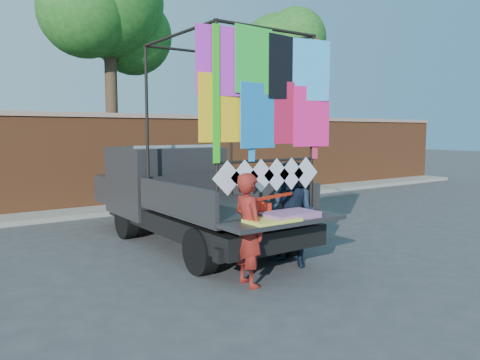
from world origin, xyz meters
TOP-DOWN VIEW (x-y plane):
  - ground at (0.00, 0.00)m, footprint 90.00×90.00m
  - brick_wall at (0.00, 7.00)m, footprint 30.00×0.45m
  - curb at (0.00, 6.30)m, footprint 30.00×1.20m
  - tree_mid at (1.02, 8.12)m, footprint 4.20×3.30m
  - tree_right at (7.52, 8.12)m, footprint 4.20×3.30m
  - pickup_truck at (0.24, 2.54)m, footprint 2.27×5.71m
  - woman at (-0.30, -0.52)m, footprint 0.42×0.60m
  - man at (0.82, -0.15)m, footprint 0.81×0.94m
  - streamer_bundle at (0.15, -0.34)m, footprint 0.95×0.30m

SIDE VIEW (x-z plane):
  - ground at x=0.00m, z-range 0.00..0.00m
  - curb at x=0.00m, z-range 0.00..0.12m
  - woman at x=-0.30m, z-range 0.00..1.56m
  - man at x=0.82m, z-range 0.00..1.65m
  - pickup_truck at x=0.24m, z-range -0.89..2.70m
  - streamer_bundle at x=0.15m, z-range 0.64..1.31m
  - brick_wall at x=0.00m, z-range 0.02..2.63m
  - tree_right at x=7.52m, z-range 1.44..8.06m
  - tree_mid at x=1.02m, z-range 1.83..9.56m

